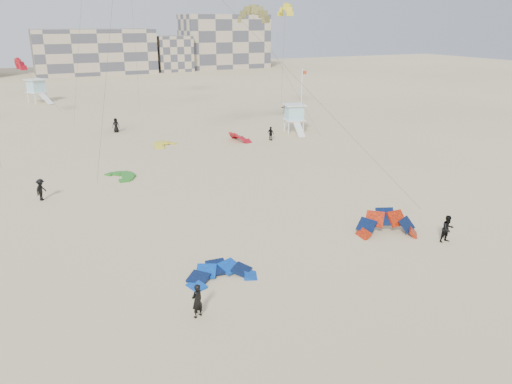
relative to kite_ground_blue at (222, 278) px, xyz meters
name	(u,v)px	position (x,y,z in m)	size (l,w,h in m)	color
ground	(267,302)	(1.23, -3.45, 0.00)	(320.00, 320.00, 0.00)	beige
kite_ground_blue	(222,278)	(0.00, 0.00, 0.00)	(3.91, 3.97, 1.15)	#024BC6
kite_ground_orange	(387,234)	(12.74, 0.99, 0.00)	(4.24, 3.41, 2.59)	#FF2E09
kite_ground_green	(121,177)	(-1.50, 22.46, 0.00)	(3.27, 3.46, 0.50)	#248327
kite_ground_red_far	(240,141)	(14.79, 31.71, 0.00)	(3.42, 3.18, 1.72)	#AE0321
kite_ground_yellow	(165,146)	(5.70, 33.04, 0.00)	(3.14, 3.24, 0.80)	yellow
kitesurfer_main	(197,301)	(-2.53, -3.19, 0.91)	(0.66, 0.44, 1.82)	black
kitesurfer_b	(448,229)	(15.53, -1.73, 0.94)	(0.92, 0.71, 1.89)	black
kitesurfer_c	(41,190)	(-8.64, 18.66, 0.92)	(1.19, 0.69, 1.85)	black
kitesurfer_d	(271,134)	(18.38, 30.25, 0.86)	(1.01, 0.42, 1.72)	black
kitesurfer_e	(116,125)	(1.84, 43.29, 0.95)	(0.93, 0.60, 1.89)	black
kitesurfer_f	(285,108)	(28.97, 46.28, 0.83)	(1.55, 0.49, 1.67)	black
kite_fly_olive	(253,16)	(16.40, 31.22, 14.62)	(8.94, 8.33, 14.96)	olive
kite_fly_yellow	(285,11)	(27.23, 43.50, 15.42)	(4.16, 7.30, 15.49)	yellow
kite_fly_red	(20,65)	(-8.53, 58.39, 8.00)	(6.60, 3.69, 8.30)	#AE0321
lifeguard_tower_near	(294,119)	(23.31, 33.20, 1.85)	(3.15, 5.40, 3.74)	white
lifeguard_tower_far	(37,91)	(-6.39, 75.22, 2.09)	(4.05, 6.34, 4.22)	white
flagpole	(302,100)	(24.00, 32.57, 4.37)	(0.68, 0.10, 8.35)	white
condo_mid	(94,51)	(11.23, 126.55, 6.00)	(32.00, 16.00, 12.00)	tan
condo_east	(224,41)	(51.23, 128.55, 8.00)	(26.00, 14.00, 16.00)	tan
condo_fill_right	(173,54)	(33.23, 124.55, 5.00)	(10.00, 10.00, 10.00)	tan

